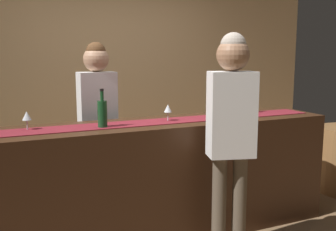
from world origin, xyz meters
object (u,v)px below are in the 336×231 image
(wine_glass_mid_counter, at_px, (168,109))
(bartender, at_px, (98,112))
(wine_bottle_green, at_px, (102,113))
(customer_sipping, at_px, (231,122))
(wine_glass_near_customer, at_px, (27,116))
(wine_bottle_clear, at_px, (245,102))

(wine_glass_mid_counter, xyz_separation_m, bartender, (-0.46, 0.58, -0.07))
(wine_bottle_green, bearing_deg, customer_sipping, -30.92)
(wine_glass_mid_counter, relative_size, customer_sipping, 0.08)
(wine_bottle_green, xyz_separation_m, bartender, (0.12, 0.63, -0.08))
(bartender, bearing_deg, wine_glass_near_customer, 36.53)
(wine_bottle_clear, distance_m, wine_glass_near_customer, 1.96)
(wine_bottle_clear, xyz_separation_m, wine_bottle_green, (-1.42, -0.14, 0.00))
(wine_glass_mid_counter, bearing_deg, customer_sipping, -64.43)
(customer_sipping, bearing_deg, bartender, 138.69)
(wine_glass_near_customer, relative_size, bartender, 0.09)
(wine_bottle_clear, distance_m, wine_glass_mid_counter, 0.85)
(wine_bottle_green, bearing_deg, wine_glass_near_customer, 167.16)
(bartender, height_order, customer_sipping, customer_sipping)
(wine_bottle_clear, distance_m, customer_sipping, 0.87)
(wine_bottle_green, distance_m, wine_glass_near_customer, 0.56)
(wine_bottle_clear, distance_m, wine_bottle_green, 1.43)
(customer_sipping, bearing_deg, wine_glass_near_customer, 171.76)
(wine_bottle_clear, height_order, wine_bottle_green, same)
(wine_bottle_green, xyz_separation_m, wine_glass_mid_counter, (0.58, 0.05, -0.01))
(wine_glass_near_customer, xyz_separation_m, wine_glass_mid_counter, (1.12, -0.07, 0.00))
(wine_glass_near_customer, bearing_deg, customer_sipping, -24.41)
(wine_bottle_green, relative_size, customer_sipping, 0.18)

